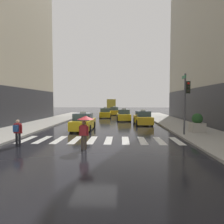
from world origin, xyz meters
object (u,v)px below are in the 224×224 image
(taxi_lead, at_px, (83,122))
(pedestrian_with_backpack, at_px, (18,131))
(taxi_third, at_px, (124,115))
(taxi_fifth, at_px, (114,111))
(taxi_fourth, at_px, (105,113))
(box_truck, at_px, (111,105))
(taxi_second, at_px, (143,118))
(planter_near_corner, at_px, (197,124))
(traffic_light_pole, at_px, (186,95))
(pedestrian_with_umbrella, at_px, (85,123))

(taxi_lead, xyz_separation_m, pedestrian_with_backpack, (-2.67, -7.11, 0.25))
(taxi_third, xyz_separation_m, taxi_fifth, (-1.75, 11.84, 0.00))
(taxi_fifth, bearing_deg, taxi_fourth, -101.66)
(box_truck, bearing_deg, taxi_fifth, -83.79)
(taxi_second, relative_size, planter_near_corner, 2.88)
(traffic_light_pole, distance_m, taxi_third, 13.67)
(taxi_lead, relative_size, taxi_third, 0.99)
(taxi_second, height_order, box_truck, box_truck)
(pedestrian_with_umbrella, height_order, pedestrian_with_backpack, pedestrian_with_umbrella)
(box_truck, bearing_deg, taxi_third, -82.64)
(taxi_lead, bearing_deg, pedestrian_with_backpack, -110.56)
(pedestrian_with_umbrella, xyz_separation_m, planter_near_corner, (8.59, 5.80, -0.64))
(taxi_fifth, distance_m, pedestrian_with_backpack, 28.83)
(taxi_lead, relative_size, pedestrian_with_backpack, 2.76)
(pedestrian_with_umbrella, bearing_deg, taxi_fourth, 91.66)
(taxi_third, bearing_deg, taxi_lead, -113.45)
(taxi_second, distance_m, pedestrian_with_backpack, 14.98)
(taxi_fifth, relative_size, planter_near_corner, 2.85)
(taxi_fifth, relative_size, pedestrian_with_umbrella, 2.35)
(taxi_second, height_order, pedestrian_with_umbrella, pedestrian_with_umbrella)
(taxi_fourth, bearing_deg, pedestrian_with_umbrella, -88.34)
(taxi_fourth, relative_size, planter_near_corner, 2.87)
(box_truck, bearing_deg, taxi_lead, -92.05)
(pedestrian_with_umbrella, bearing_deg, taxi_lead, 101.99)
(taxi_fourth, distance_m, box_truck, 17.55)
(box_truck, xyz_separation_m, planter_near_corner, (9.07, -34.08, -0.98))
(pedestrian_with_umbrella, bearing_deg, pedestrian_with_backpack, 172.45)
(taxi_fourth, bearing_deg, taxi_fifth, 78.34)
(pedestrian_with_umbrella, bearing_deg, box_truck, 90.69)
(taxi_lead, relative_size, taxi_second, 0.99)
(taxi_second, bearing_deg, taxi_third, 116.17)
(taxi_fifth, relative_size, pedestrian_with_backpack, 2.76)
(pedestrian_with_umbrella, bearing_deg, taxi_fifth, 88.59)
(taxi_lead, relative_size, taxi_fifth, 1.00)
(box_truck, bearing_deg, pedestrian_with_umbrella, -89.31)
(taxi_second, xyz_separation_m, taxi_third, (-2.25, 4.59, 0.00))
(taxi_lead, height_order, planter_near_corner, taxi_lead)
(box_truck, xyz_separation_m, pedestrian_with_backpack, (-3.82, -39.31, -0.88))
(taxi_second, xyz_separation_m, planter_near_corner, (3.87, -6.73, 0.15))
(traffic_light_pole, height_order, taxi_third, traffic_light_pole)
(pedestrian_with_umbrella, bearing_deg, taxi_third, 81.82)
(taxi_fourth, bearing_deg, traffic_light_pole, -66.25)
(taxi_lead, distance_m, planter_near_corner, 10.39)
(taxi_fourth, bearing_deg, taxi_second, -61.38)
(box_truck, height_order, pedestrian_with_backpack, box_truck)
(taxi_fourth, distance_m, planter_near_corner, 18.97)
(taxi_fourth, relative_size, pedestrian_with_umbrella, 2.37)
(taxi_second, distance_m, box_truck, 27.86)
(taxi_fourth, bearing_deg, taxi_lead, -93.82)
(planter_near_corner, bearing_deg, pedestrian_with_backpack, -157.92)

